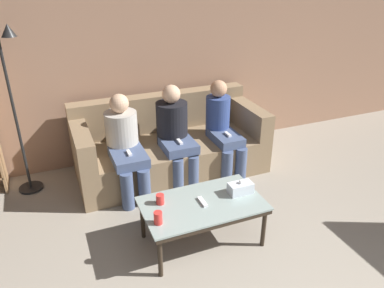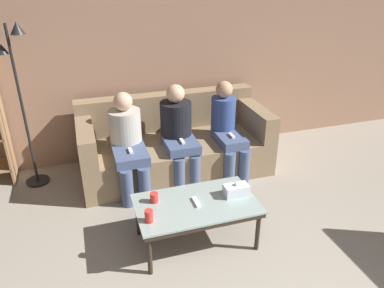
{
  "view_description": "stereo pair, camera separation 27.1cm",
  "coord_description": "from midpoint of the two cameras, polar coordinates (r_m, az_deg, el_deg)",
  "views": [
    {
      "loc": [
        -1.28,
        -0.72,
        2.31
      ],
      "look_at": [
        0.0,
        2.4,
        0.66
      ],
      "focal_mm": 35.0,
      "sensor_mm": 36.0,
      "label": 1
    },
    {
      "loc": [
        -1.02,
        -0.82,
        2.31
      ],
      "look_at": [
        0.0,
        2.4,
        0.66
      ],
      "focal_mm": 35.0,
      "sensor_mm": 36.0,
      "label": 2
    }
  ],
  "objects": [
    {
      "name": "coffee_table",
      "position": [
        3.32,
        3.02,
        -9.6
      ],
      "size": [
        1.06,
        0.62,
        0.42
      ],
      "color": "#8C9E99",
      "rests_on": "ground_plane"
    },
    {
      "name": "wall_back",
      "position": [
        4.69,
        -3.13,
        13.55
      ],
      "size": [
        12.0,
        0.06,
        2.6
      ],
      "color": "#9E755B",
      "rests_on": "ground_plane"
    },
    {
      "name": "game_remote",
      "position": [
        3.29,
        3.05,
        -8.87
      ],
      "size": [
        0.04,
        0.15,
        0.02
      ],
      "color": "white",
      "rests_on": "coffee_table"
    },
    {
      "name": "tissue_box",
      "position": [
        3.41,
        9.03,
        -6.98
      ],
      "size": [
        0.22,
        0.12,
        0.13
      ],
      "color": "silver",
      "rests_on": "coffee_table"
    },
    {
      "name": "cup_near_right",
      "position": [
        3.06,
        -4.03,
        -10.94
      ],
      "size": [
        0.07,
        0.07,
        0.11
      ],
      "color": "red",
      "rests_on": "coffee_table"
    },
    {
      "name": "seated_person_left_end",
      "position": [
        4.08,
        -7.94,
        0.6
      ],
      "size": [
        0.35,
        0.74,
        1.07
      ],
      "color": "#47567A",
      "rests_on": "ground_plane"
    },
    {
      "name": "couch",
      "position": [
        4.52,
        -1.05,
        -0.2
      ],
      "size": [
        2.2,
        0.96,
        0.87
      ],
      "color": "#897051",
      "rests_on": "ground_plane"
    },
    {
      "name": "standing_lamp",
      "position": [
        4.26,
        -22.99,
        7.46
      ],
      "size": [
        0.31,
        0.26,
        1.79
      ],
      "color": "black",
      "rests_on": "ground_plane"
    },
    {
      "name": "cup_near_left",
      "position": [
        3.28,
        -3.42,
        -8.2
      ],
      "size": [
        0.07,
        0.07,
        0.09
      ],
      "color": "red",
      "rests_on": "coffee_table"
    },
    {
      "name": "seated_person_mid_left",
      "position": [
        4.22,
        -0.28,
        2.04
      ],
      "size": [
        0.36,
        0.65,
        1.1
      ],
      "color": "#47567A",
      "rests_on": "ground_plane"
    },
    {
      "name": "seated_person_mid_right",
      "position": [
        4.39,
        7.1,
        2.49
      ],
      "size": [
        0.31,
        0.66,
        1.09
      ],
      "color": "#47567A",
      "rests_on": "ground_plane"
    }
  ]
}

